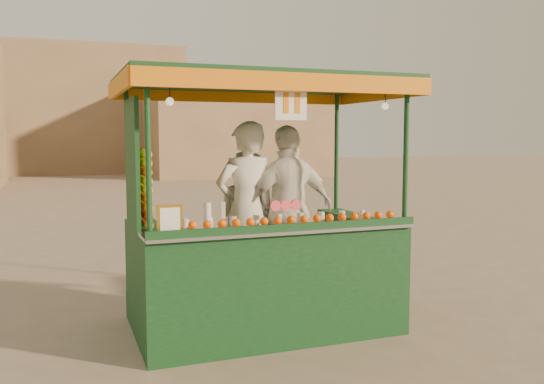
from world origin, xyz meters
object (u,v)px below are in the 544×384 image
object	(u,v)px
juice_cart	(258,250)
vendor_right	(289,209)
vendor_left	(246,210)
vendor_middle	(246,218)

from	to	relation	value
juice_cart	vendor_right	world-z (taller)	juice_cart
vendor_left	vendor_right	bearing A→B (deg)	171.65
juice_cart	vendor_middle	distance (m)	0.74
juice_cart	vendor_left	xyz separation A→B (m)	(-0.05, 0.23, 0.40)
vendor_left	vendor_middle	world-z (taller)	vendor_left
vendor_left	vendor_middle	distance (m)	0.51
vendor_right	vendor_middle	bearing A→B (deg)	-60.00
juice_cart	vendor_middle	size ratio (longest dim) A/B	1.86
vendor_right	vendor_left	bearing A→B (deg)	-7.19
vendor_right	juice_cart	bearing A→B (deg)	20.58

